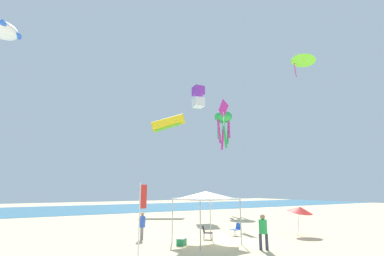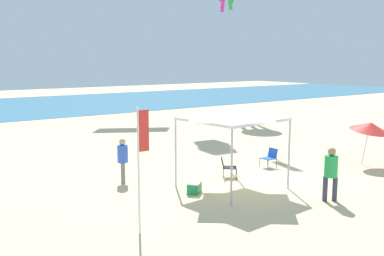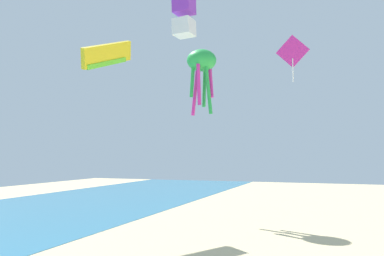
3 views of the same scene
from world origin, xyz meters
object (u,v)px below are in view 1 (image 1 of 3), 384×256
Objects in this scene: kite_octopus_green at (223,119)px; person_by_tent at (142,224)px; folding_chair_near_cooler at (206,232)px; cooler_box at (182,242)px; folding_chair_right_of_tent at (237,228)px; banner_flag at (141,212)px; kite_parafoil_yellow at (168,123)px; canopy_tent at (206,196)px; beach_umbrella at (300,210)px; kite_delta_lime at (303,59)px; kite_box_purple at (198,97)px; person_watching_sky at (263,229)px; kite_diamond_magenta at (223,109)px.

person_by_tent is at bearing 98.17° from kite_octopus_green.
folding_chair_near_cooler reaches higher than cooler_box.
folding_chair_right_of_tent is 0.14× the size of kite_octopus_green.
folding_chair_near_cooler is at bearing 28.20° from banner_flag.
folding_chair_right_of_tent is 26.15m from kite_parafoil_yellow.
canopy_tent reaches higher than folding_chair_near_cooler.
folding_chair_near_cooler is at bearing 160.68° from beach_umbrella.
beach_umbrella is at bearing -74.15° from kite_delta_lime.
kite_parafoil_yellow is at bearing 20.08° from folding_chair_near_cooler.
kite_octopus_green is 1.88× the size of kite_box_purple.
cooler_box is (-1.48, 0.29, -2.53)m from canopy_tent.
banner_flag reaches higher than beach_umbrella.
banner_flag is at bearing -176.22° from beach_umbrella.
kite_box_purple is (10.04, 16.94, 15.54)m from folding_chair_near_cooler.
person_by_tent is (-9.98, 4.06, -0.75)m from beach_umbrella.
person_watching_sky is 0.31× the size of kite_octopus_green.
folding_chair_near_cooler is at bearing -43.14° from person_watching_sky.
kite_box_purple is (15.66, 19.96, 13.94)m from banner_flag.
banner_flag is at bearing 157.99° from folding_chair_near_cooler.
kite_box_purple reaches higher than person_by_tent.
banner_flag is 1.90× the size of person_watching_sky.
kite_delta_lime is (3.99, -7.91, 3.80)m from kite_diamond_magenta.
kite_parafoil_yellow reaches higher than canopy_tent.
person_watching_sky reaches higher than person_by_tent.
canopy_tent is 4.51m from person_by_tent.
kite_delta_lime is at bearing 8.71° from canopy_tent.
person_by_tent is (1.97, 4.85, -1.08)m from banner_flag.
person_watching_sky is 18.49m from kite_diamond_magenta.
canopy_tent is 1.92× the size of person_by_tent.
kite_delta_lime is at bearing -63.14° from person_by_tent.
kite_delta_lime is (-2.28, -16.22, 2.39)m from kite_octopus_green.
banner_flag is (-5.62, -3.01, 1.60)m from folding_chair_near_cooler.
cooler_box is (-2.29, -0.92, -0.27)m from folding_chair_near_cooler.
canopy_tent is 0.56× the size of kite_octopus_green.
banner_flag is 1.12× the size of kite_box_purple.
kite_box_purple is at bearing -11.52° from person_by_tent.
folding_chair_right_of_tent is at bearing -74.28° from person_by_tent.
banner_flag reaches higher than folding_chair_near_cooler.
folding_chair_near_cooler is (0.81, 1.21, -2.26)m from canopy_tent.
person_watching_sky is at bearing -129.94° from folding_chair_near_cooler.
person_by_tent is at bearing 71.89° from kite_parafoil_yellow.
cooler_box is 4.35m from banner_flag.
kite_delta_lime is (11.42, 5.09, 14.66)m from person_watching_sky.
kite_octopus_green is at bearing 49.99° from canopy_tent.
beach_umbrella reaches higher than folding_chair_right_of_tent.
kite_octopus_green reaches higher than person_watching_sky.
canopy_tent is 2.95m from cooler_box.
kite_octopus_green reaches higher than canopy_tent.
canopy_tent is at bearing 171.93° from beach_umbrella.
person_watching_sky is (1.59, -3.09, -1.67)m from canopy_tent.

